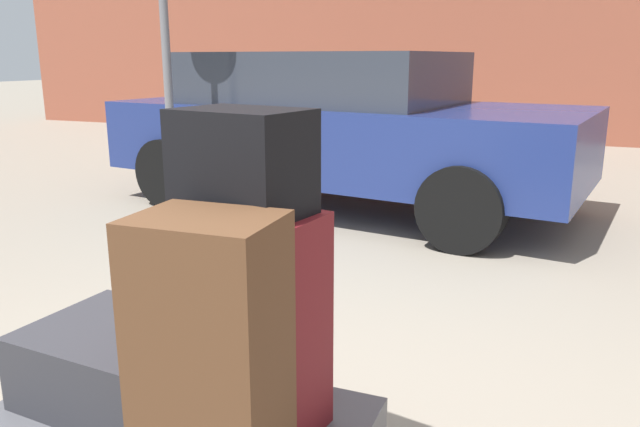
% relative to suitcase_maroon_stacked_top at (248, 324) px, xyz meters
% --- Properties ---
extents(suitcase_maroon_stacked_top, '(0.43, 0.33, 0.63)m').
position_rel_suitcase_maroon_stacked_top_xyz_m(suitcase_maroon_stacked_top, '(0.00, 0.00, 0.00)').
color(suitcase_maroon_stacked_top, maroon).
rests_on(suitcase_maroon_stacked_top, luggage_cart).
extents(suitcase_charcoal_rear_right, '(0.54, 0.48, 0.23)m').
position_rel_suitcase_maroon_stacked_top_xyz_m(suitcase_charcoal_rear_right, '(-0.46, -0.01, -0.20)').
color(suitcase_charcoal_rear_right, '#2D2D33').
rests_on(suitcase_charcoal_rear_right, luggage_cart).
extents(suitcase_brown_center, '(0.33, 0.26, 0.69)m').
position_rel_suitcase_maroon_stacked_top_xyz_m(suitcase_brown_center, '(0.05, -0.27, 0.03)').
color(suitcase_brown_center, '#51331E').
rests_on(suitcase_brown_center, luggage_cart).
extents(duffel_bag_black_topmost_pile, '(0.37, 0.30, 0.27)m').
position_rel_suitcase_maroon_stacked_top_xyz_m(duffel_bag_black_topmost_pile, '(0.00, -0.00, 0.45)').
color(duffel_bag_black_topmost_pile, black).
rests_on(duffel_bag_black_topmost_pile, suitcase_maroon_stacked_top).
extents(parked_car, '(4.52, 2.42, 1.42)m').
position_rel_suitcase_maroon_stacked_top_xyz_m(parked_car, '(-1.21, 4.04, 0.10)').
color(parked_car, navy).
rests_on(parked_car, ground_plane).
extents(no_parking_sign, '(0.50, 0.10, 2.51)m').
position_rel_suitcase_maroon_stacked_top_xyz_m(no_parking_sign, '(-2.32, 2.96, 0.89)').
color(no_parking_sign, slate).
rests_on(no_parking_sign, ground_plane).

